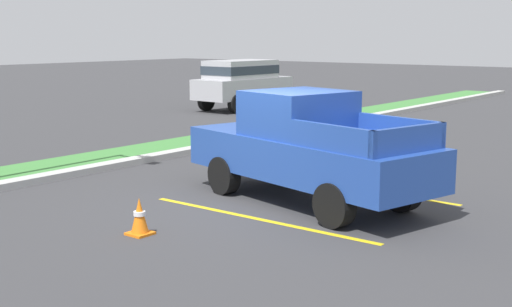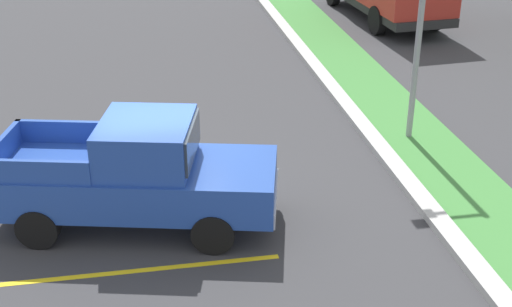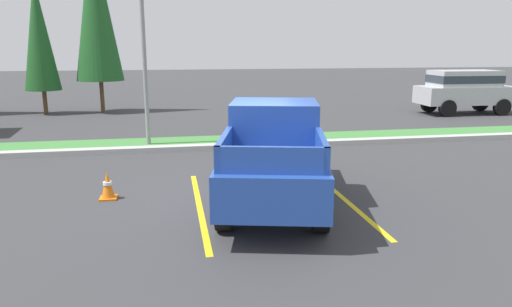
{
  "view_description": "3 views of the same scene",
  "coord_description": "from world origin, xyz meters",
  "px_view_note": "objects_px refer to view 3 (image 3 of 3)",
  "views": [
    {
      "loc": [
        -9.88,
        -7.62,
        3.12
      ],
      "look_at": [
        0.81,
        0.8,
        0.77
      ],
      "focal_mm": 47.89,
      "sensor_mm": 36.0,
      "label": 1
    },
    {
      "loc": [
        12.24,
        -0.39,
        6.92
      ],
      "look_at": [
        -0.09,
        1.83,
        0.91
      ],
      "focal_mm": 49.4,
      "sensor_mm": 36.0,
      "label": 2
    },
    {
      "loc": [
        -1.42,
        -9.81,
        3.2
      ],
      "look_at": [
        0.43,
        0.24,
        0.89
      ],
      "focal_mm": 33.09,
      "sensor_mm": 36.0,
      "label": 3
    }
  ],
  "objects_px": {
    "pickup_truck_main": "(274,154)",
    "street_light": "(143,34)",
    "cypress_tree_left_inner": "(38,34)",
    "cypress_tree_center": "(96,5)",
    "suv_distant": "(465,88)",
    "traffic_cone": "(108,186)"
  },
  "relations": [
    {
      "from": "street_light",
      "to": "suv_distant",
      "type": "bearing_deg",
      "value": 19.32
    },
    {
      "from": "suv_distant",
      "to": "cypress_tree_center",
      "type": "bearing_deg",
      "value": 167.58
    },
    {
      "from": "pickup_truck_main",
      "to": "cypress_tree_center",
      "type": "bearing_deg",
      "value": 109.34
    },
    {
      "from": "cypress_tree_center",
      "to": "traffic_cone",
      "type": "distance_m",
      "value": 15.38
    },
    {
      "from": "cypress_tree_center",
      "to": "suv_distant",
      "type": "bearing_deg",
      "value": -12.42
    },
    {
      "from": "suv_distant",
      "to": "traffic_cone",
      "type": "distance_m",
      "value": 18.83
    },
    {
      "from": "suv_distant",
      "to": "traffic_cone",
      "type": "xyz_separation_m",
      "value": [
        -15.52,
        -10.63,
        -0.95
      ]
    },
    {
      "from": "suv_distant",
      "to": "cypress_tree_center",
      "type": "height_order",
      "value": "cypress_tree_center"
    },
    {
      "from": "cypress_tree_center",
      "to": "traffic_cone",
      "type": "relative_size",
      "value": 14.56
    },
    {
      "from": "cypress_tree_left_inner",
      "to": "suv_distant",
      "type": "bearing_deg",
      "value": -10.31
    },
    {
      "from": "street_light",
      "to": "cypress_tree_center",
      "type": "distance_m",
      "value": 9.54
    },
    {
      "from": "pickup_truck_main",
      "to": "street_light",
      "type": "height_order",
      "value": "street_light"
    },
    {
      "from": "street_light",
      "to": "cypress_tree_left_inner",
      "type": "bearing_deg",
      "value": 120.48
    },
    {
      "from": "street_light",
      "to": "traffic_cone",
      "type": "relative_size",
      "value": 10.2
    },
    {
      "from": "pickup_truck_main",
      "to": "street_light",
      "type": "xyz_separation_m",
      "value": [
        -2.81,
        6.26,
        2.56
      ]
    },
    {
      "from": "pickup_truck_main",
      "to": "cypress_tree_center",
      "type": "height_order",
      "value": "cypress_tree_center"
    },
    {
      "from": "cypress_tree_left_inner",
      "to": "traffic_cone",
      "type": "relative_size",
      "value": 10.7
    },
    {
      "from": "street_light",
      "to": "cypress_tree_left_inner",
      "type": "height_order",
      "value": "cypress_tree_left_inner"
    },
    {
      "from": "suv_distant",
      "to": "cypress_tree_center",
      "type": "distance_m",
      "value": 18.28
    },
    {
      "from": "pickup_truck_main",
      "to": "street_light",
      "type": "distance_m",
      "value": 7.33
    },
    {
      "from": "pickup_truck_main",
      "to": "cypress_tree_left_inner",
      "type": "height_order",
      "value": "cypress_tree_left_inner"
    },
    {
      "from": "pickup_truck_main",
      "to": "cypress_tree_center",
      "type": "relative_size",
      "value": 0.63
    }
  ]
}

